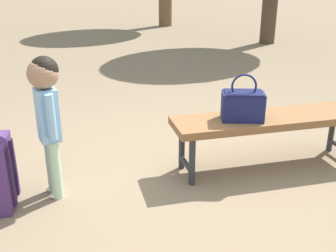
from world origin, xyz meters
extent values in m
plane|color=#7F6B51|center=(0.00, 0.00, 0.00)|extent=(40.00, 40.00, 0.00)
cube|color=brown|center=(-0.68, -0.12, 0.42)|extent=(1.63, 0.55, 0.06)
cylinder|color=#2D2D33|center=(0.01, 0.08, 0.20)|extent=(0.05, 0.05, 0.39)
cylinder|color=#2D2D33|center=(0.03, -0.20, 0.20)|extent=(0.05, 0.05, 0.39)
cylinder|color=#2D2D33|center=(-1.36, -0.33, 0.20)|extent=(0.05, 0.05, 0.39)
cylinder|color=#2D2D33|center=(0.02, -0.06, 0.10)|extent=(0.07, 0.28, 0.04)
cube|color=#191E4C|center=(-0.42, -0.07, 0.56)|extent=(0.35, 0.24, 0.22)
cube|color=#131639|center=(-0.42, -0.07, 0.67)|extent=(0.32, 0.24, 0.02)
torus|color=#191E4C|center=(-0.42, -0.07, 0.72)|extent=(0.20, 0.05, 0.20)
cylinder|color=#B2D8B2|center=(1.01, 0.11, 0.22)|extent=(0.08, 0.08, 0.43)
cylinder|color=#B2D8B2|center=(1.04, 0.02, 0.22)|extent=(0.08, 0.08, 0.43)
ellipsoid|color=white|center=(1.03, 0.12, 0.02)|extent=(0.10, 0.08, 0.04)
ellipsoid|color=white|center=(1.06, 0.02, 0.02)|extent=(0.10, 0.08, 0.04)
cube|color=#8CBFE5|center=(1.02, 0.06, 0.62)|extent=(0.18, 0.19, 0.37)
cylinder|color=#8CBFE5|center=(0.99, 0.17, 0.64)|extent=(0.06, 0.06, 0.32)
cylinder|color=#8CBFE5|center=(1.06, -0.04, 0.64)|extent=(0.06, 0.06, 0.32)
sphere|color=#A57A5B|center=(1.02, 0.06, 0.91)|extent=(0.21, 0.21, 0.21)
sphere|color=black|center=(1.01, 0.06, 0.93)|extent=(0.19, 0.19, 0.19)
cube|color=#311D42|center=(1.28, 0.23, 0.25)|extent=(0.03, 0.06, 0.42)
cube|color=#311D42|center=(1.29, 0.08, 0.25)|extent=(0.03, 0.06, 0.42)
camera|label=1|loc=(0.62, 2.78, 1.57)|focal=43.49mm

